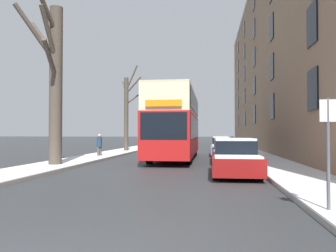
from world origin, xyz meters
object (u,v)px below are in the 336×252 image
at_px(parked_car_0, 235,158).
at_px(parked_car_2, 223,147).
at_px(bare_tree_left_0, 54,79).
at_px(parked_car_1, 227,151).
at_px(double_decker_bus, 176,122).
at_px(bare_tree_left_1, 127,111).
at_px(street_sign_post, 328,148).
at_px(pedestrian_left_sidewalk, 99,145).

xyz_separation_m(parked_car_0, parked_car_2, (-0.00, 11.62, -0.01)).
bearing_deg(bare_tree_left_0, parked_car_1, 24.51).
distance_m(bare_tree_left_0, double_decker_bus, 8.26).
height_order(bare_tree_left_1, parked_car_2, bare_tree_left_1).
bearing_deg(street_sign_post, double_decker_bus, 107.55).
bearing_deg(parked_car_1, parked_car_2, 90.00).
height_order(bare_tree_left_0, parked_car_0, bare_tree_left_0).
height_order(bare_tree_left_0, parked_car_1, bare_tree_left_0).
distance_m(double_decker_bus, street_sign_post, 15.01).
bearing_deg(street_sign_post, parked_car_1, 96.30).
relative_size(bare_tree_left_0, pedestrian_left_sidewalk, 5.04).
bearing_deg(parked_car_2, pedestrian_left_sidewalk, -157.95).
distance_m(parked_car_2, pedestrian_left_sidewalk, 9.05).
distance_m(parked_car_2, street_sign_post, 18.04).
bearing_deg(parked_car_1, bare_tree_left_0, -155.49).
xyz_separation_m(parked_car_1, parked_car_2, (0.00, 5.78, 0.02)).
bearing_deg(parked_car_2, street_sign_post, -85.72).
distance_m(parked_car_1, pedestrian_left_sidewalk, 8.72).
xyz_separation_m(bare_tree_left_0, pedestrian_left_sidewalk, (0.15, 6.28, -3.45)).
distance_m(parked_car_0, parked_car_2, 11.62).
relative_size(bare_tree_left_1, parked_car_0, 1.81).
xyz_separation_m(bare_tree_left_0, street_sign_post, (9.88, -8.30, -2.97)).
xyz_separation_m(parked_car_0, pedestrian_left_sidewalk, (-8.39, 8.22, 0.21)).
xyz_separation_m(bare_tree_left_1, parked_car_2, (8.19, -3.32, -2.99)).
bearing_deg(pedestrian_left_sidewalk, street_sign_post, 75.87).
relative_size(bare_tree_left_1, parked_car_1, 1.68).
bearing_deg(parked_car_2, bare_tree_left_1, 157.91).
distance_m(bare_tree_left_0, bare_tree_left_1, 13.02).
bearing_deg(parked_car_0, bare_tree_left_1, 118.73).
relative_size(bare_tree_left_1, double_decker_bus, 0.68).
distance_m(bare_tree_left_1, double_decker_bus, 8.72).
bearing_deg(parked_car_1, pedestrian_left_sidewalk, 164.12).
bearing_deg(bare_tree_left_1, street_sign_post, -65.88).
xyz_separation_m(parked_car_2, pedestrian_left_sidewalk, (-8.39, -3.40, 0.22)).
bearing_deg(pedestrian_left_sidewalk, bare_tree_left_0, 40.79).
distance_m(bare_tree_left_0, parked_car_1, 10.08).
height_order(bare_tree_left_0, bare_tree_left_1, bare_tree_left_0).
relative_size(double_decker_bus, parked_car_0, 2.66).
height_order(parked_car_0, parked_car_1, parked_car_0).
distance_m(parked_car_1, parked_car_2, 5.78).
height_order(parked_car_1, pedestrian_left_sidewalk, pedestrian_left_sidewalk).
bearing_deg(bare_tree_left_0, pedestrian_left_sidewalk, 88.65).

